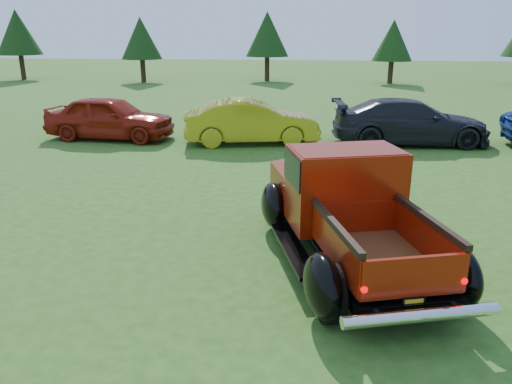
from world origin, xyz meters
TOP-DOWN VIEW (x-y plane):
  - ground at (0.00, 0.00)m, footprint 120.00×120.00m
  - tree_far_west at (-22.00, 30.00)m, footprint 3.33×3.33m
  - tree_west at (-12.00, 29.00)m, footprint 2.94×2.94m
  - tree_mid_left at (-3.00, 31.00)m, footprint 3.20×3.20m
  - tree_mid_right at (6.00, 30.00)m, footprint 2.82×2.82m
  - pickup_truck at (1.04, 0.34)m, footprint 3.37×5.23m
  - show_car_red at (-6.50, 9.05)m, footprint 4.53×2.10m
  - show_car_yellow at (-1.52, 8.86)m, footprint 4.66×2.39m
  - show_car_grey at (3.74, 9.39)m, footprint 5.25×2.45m

SIDE VIEW (x-z plane):
  - ground at x=0.00m, z-range 0.00..0.00m
  - show_car_yellow at x=-1.52m, z-range 0.00..1.46m
  - show_car_grey at x=3.74m, z-range 0.00..1.48m
  - show_car_red at x=-6.50m, z-range 0.00..1.50m
  - pickup_truck at x=1.04m, z-range -0.05..1.78m
  - tree_mid_right at x=6.00m, z-range 0.77..5.17m
  - tree_west at x=-12.00m, z-range 0.81..5.41m
  - tree_mid_left at x=-3.00m, z-range 0.88..5.88m
  - tree_far_west at x=-22.00m, z-range 0.92..6.12m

